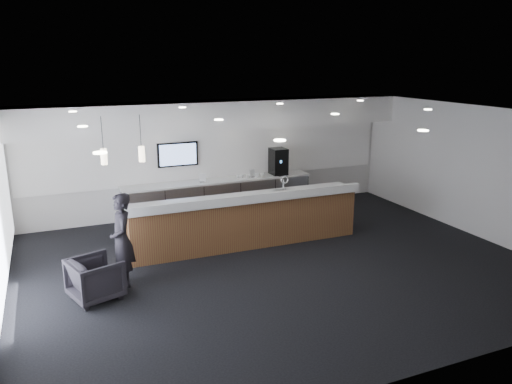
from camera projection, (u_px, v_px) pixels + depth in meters
name	position (u px, v px, depth m)	size (l,w,h in m)	color
ground	(278.00, 264.00, 10.06)	(10.00, 10.00, 0.00)	black
ceiling	(280.00, 115.00, 9.29)	(10.00, 8.00, 0.02)	black
back_wall	(214.00, 157.00, 13.23)	(10.00, 0.02, 3.00)	silver
right_wall	(473.00, 171.00, 11.56)	(0.02, 8.00, 3.00)	silver
soffit_bulkhead	(219.00, 115.00, 12.53)	(10.00, 0.90, 0.70)	white
alcove_panel	(214.00, 153.00, 13.18)	(9.80, 0.06, 1.40)	white
back_credenza	(219.00, 197.00, 13.18)	(5.06, 0.66, 0.95)	#989AA0
wall_tv	(178.00, 154.00, 12.73)	(1.05, 0.08, 0.62)	black
pendant_left	(145.00, 157.00, 9.29)	(0.12, 0.12, 0.30)	beige
pendant_right	(106.00, 160.00, 9.02)	(0.12, 0.12, 0.30)	beige
ceiling_can_lights	(280.00, 117.00, 9.29)	(7.00, 5.00, 0.02)	white
service_counter	(246.00, 220.00, 10.99)	(5.22, 0.92, 1.49)	brown
coffee_machine	(278.00, 161.00, 13.59)	(0.41, 0.54, 0.71)	black
info_sign_left	(203.00, 178.00, 12.78)	(0.16, 0.02, 0.22)	silver
info_sign_right	(252.00, 173.00, 13.30)	(0.16, 0.02, 0.21)	silver
armchair	(96.00, 279.00, 8.55)	(0.79, 0.81, 0.74)	black
lounge_guest	(122.00, 240.00, 8.95)	(0.63, 0.42, 1.73)	black
cup_0	(262.00, 174.00, 13.44)	(0.09, 0.09, 0.09)	white
cup_1	(257.00, 175.00, 13.39)	(0.09, 0.09, 0.09)	white
cup_2	(253.00, 175.00, 13.34)	(0.09, 0.09, 0.09)	white
cup_3	(248.00, 176.00, 13.28)	(0.09, 0.09, 0.09)	white
cup_4	(243.00, 176.00, 13.23)	(0.09, 0.09, 0.09)	white
cup_5	(238.00, 177.00, 13.18)	(0.09, 0.09, 0.09)	white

